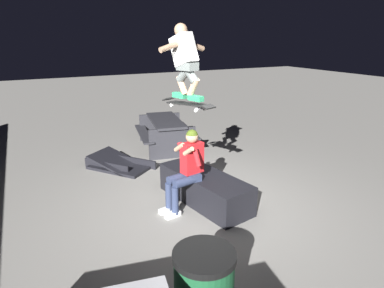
# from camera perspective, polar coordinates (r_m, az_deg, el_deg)

# --- Properties ---
(ground_plane) EXTENTS (40.00, 40.00, 0.00)m
(ground_plane) POSITION_cam_1_polar(r_m,az_deg,el_deg) (5.77, 2.27, -10.26)
(ground_plane) COLOR gray
(ledge_box_main) EXTENTS (1.89, 0.97, 0.50)m
(ledge_box_main) POSITION_cam_1_polar(r_m,az_deg,el_deg) (5.75, 2.16, -7.53)
(ledge_box_main) COLOR black
(ledge_box_main) RESTS_ON ground
(person_sitting_on_ledge) EXTENTS (0.60, 0.78, 1.34)m
(person_sitting_on_ledge) POSITION_cam_1_polar(r_m,az_deg,el_deg) (5.33, -0.93, -3.86)
(person_sitting_on_ledge) COLOR #2D3856
(person_sitting_on_ledge) RESTS_ON ground
(skateboard) EXTENTS (1.03, 0.49, 0.13)m
(skateboard) POSITION_cam_1_polar(r_m,az_deg,el_deg) (5.24, -0.76, 6.87)
(skateboard) COLOR black
(skater_airborne) EXTENTS (0.64, 0.87, 1.12)m
(skater_airborne) POSITION_cam_1_polar(r_m,az_deg,el_deg) (5.19, -1.24, 14.41)
(skater_airborne) COLOR #2D9E66
(kicker_ramp) EXTENTS (1.46, 1.37, 0.39)m
(kicker_ramp) POSITION_cam_1_polar(r_m,az_deg,el_deg) (7.40, -12.13, -3.53)
(kicker_ramp) COLOR black
(kicker_ramp) RESTS_ON ground
(picnic_table_back) EXTENTS (1.92, 1.64, 0.75)m
(picnic_table_back) POSITION_cam_1_polar(r_m,az_deg,el_deg) (8.41, -4.54, 2.57)
(picnic_table_back) COLOR #28282D
(picnic_table_back) RESTS_ON ground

